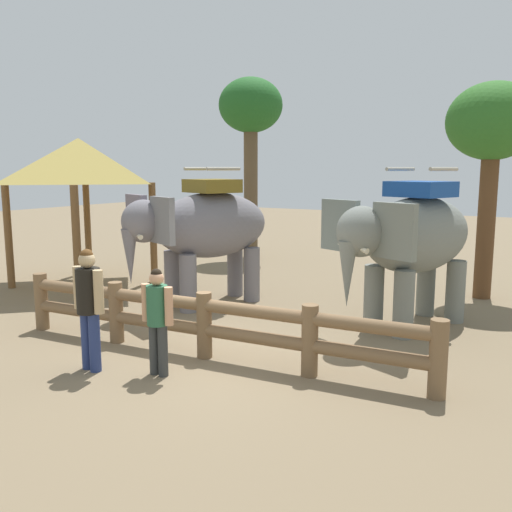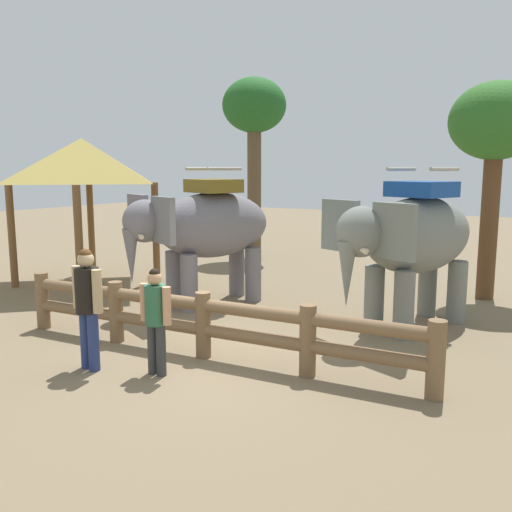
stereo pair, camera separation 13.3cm
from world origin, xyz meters
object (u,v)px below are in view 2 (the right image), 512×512
elephant_near_left (205,228)px  elephant_center (411,239)px  log_fence (203,320)px  tree_far_left (254,115)px  tourist_man_in_blue (156,314)px  tree_back_center (495,128)px  tourist_woman_in_black (88,300)px  thatched_shelter (82,163)px

elephant_near_left → elephant_center: size_ratio=1.00×
log_fence → tree_far_left: bearing=116.4°
log_fence → elephant_near_left: elephant_near_left is taller
elephant_near_left → log_fence: bearing=-54.6°
tourist_man_in_blue → tree_back_center: bearing=66.0°
tourist_woman_in_black → tree_back_center: (4.32, 7.82, 2.78)m
thatched_shelter → tourist_woman_in_black: bearing=-42.0°
elephant_center → thatched_shelter: size_ratio=0.96×
log_fence → tree_far_left: size_ratio=1.24×
tree_far_left → tree_back_center: (7.61, -2.39, -0.85)m
log_fence → thatched_shelter: size_ratio=1.97×
elephant_center → tourist_man_in_blue: 4.94m
elephant_center → tourist_woman_in_black: size_ratio=1.96×
elephant_near_left → tree_back_center: size_ratio=0.73×
tourist_woman_in_black → thatched_shelter: 6.70m
log_fence → thatched_shelter: (-5.88, 2.98, 2.50)m
log_fence → tree_back_center: 7.95m
elephant_near_left → tree_back_center: tree_back_center is taller
tree_back_center → log_fence: bearing=-116.0°
elephant_near_left → tree_back_center: 6.74m
log_fence → elephant_near_left: (-1.99, 2.80, 1.07)m
elephant_center → thatched_shelter: (-8.21, -0.28, 1.43)m
tree_back_center → tourist_woman_in_black: bearing=-118.9°
elephant_center → tree_far_left: 9.31m
elephant_near_left → tree_far_left: size_ratio=0.60×
tourist_man_in_blue → tree_far_left: tree_far_left is taller
elephant_near_left → tourist_man_in_blue: size_ratio=2.26×
elephant_near_left → tourist_man_in_blue: 4.25m
tourist_woman_in_black → thatched_shelter: (-4.74, 4.27, 2.05)m
log_fence → tourist_man_in_blue: size_ratio=4.66×
tree_far_left → elephant_center: bearing=-39.9°
elephant_near_left → elephant_center: bearing=6.1°
log_fence → elephant_center: elephant_center is taller
tree_back_center → elephant_near_left: bearing=-144.2°
tourist_woman_in_black → thatched_shelter: size_ratio=0.49×
elephant_near_left → elephant_center: 4.35m
tourist_woman_in_black → tourist_man_in_blue: bearing=18.8°
tourist_woman_in_black → tourist_man_in_blue: size_ratio=1.16×
thatched_shelter → tree_back_center: tree_back_center is taller
tourist_man_in_blue → elephant_center: bearing=59.6°
tourist_woman_in_black → tourist_man_in_blue: (1.00, 0.34, -0.14)m
tree_far_left → elephant_near_left: bearing=-68.3°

